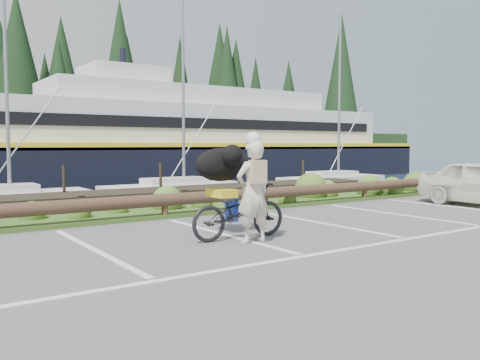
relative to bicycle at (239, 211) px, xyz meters
name	(u,v)px	position (x,y,z in m)	size (l,w,h in m)	color
ground	(289,252)	(0.01, -1.45, -0.52)	(72.00, 72.00, 0.00)	#505052
vegetation_strip	(152,213)	(0.01, 3.85, -0.47)	(34.00, 1.60, 0.10)	#3D5B21
log_rail	(165,219)	(0.01, 3.15, -0.52)	(32.00, 0.30, 0.60)	#443021
bicycle	(239,211)	(0.00, 0.00, 0.00)	(0.70, 2.00, 1.05)	black
cyclist	(253,192)	(-0.01, -0.47, 0.40)	(0.67, 0.44, 1.85)	beige
dog	(222,165)	(0.02, 0.64, 0.86)	(1.15, 0.56, 0.66)	black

